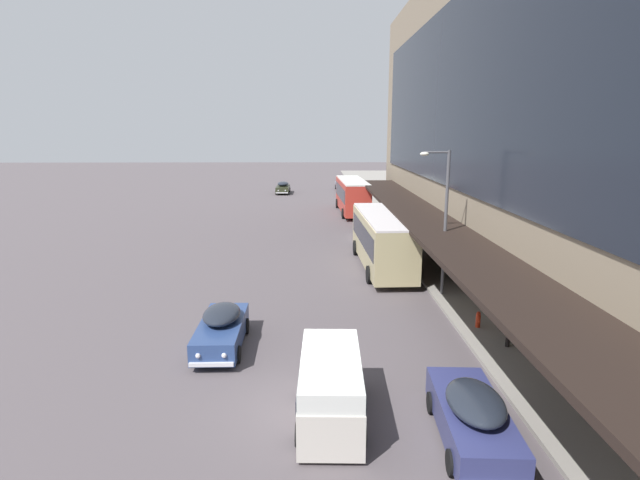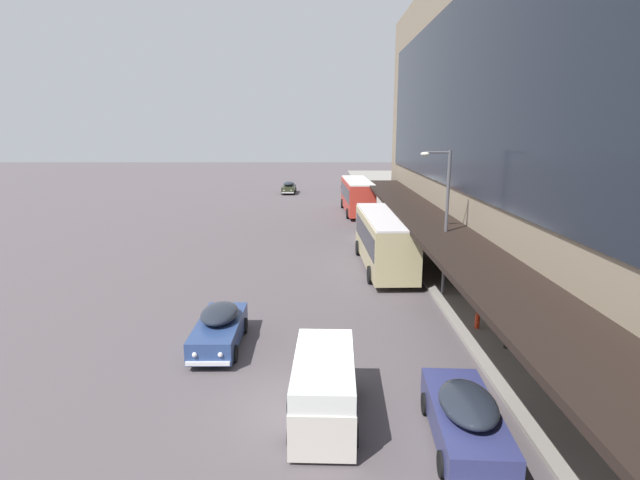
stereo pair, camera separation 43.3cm
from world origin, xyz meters
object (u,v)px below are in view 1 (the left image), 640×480
sedan_lead_near (343,185)px  sedan_second_near (371,230)px  fire_hydrant (478,319)px  sedan_far_back (283,188)px  street_lamp (443,213)px  pedestrian_at_kerb (509,321)px  transit_bus_kerbside_rear (352,194)px  transit_bus_kerbside_front (382,238)px  sedan_oncoming_rear (472,416)px  sedan_oncoming_front (222,328)px  vw_van (331,383)px

sedan_lead_near → sedan_second_near: bearing=-89.7°
sedan_second_near → fire_hydrant: 18.22m
sedan_far_back → street_lamp: 44.34m
sedan_lead_near → pedestrian_at_kerb: bearing=-86.6°
sedan_far_back → street_lamp: street_lamp is taller
sedan_lead_near → sedan_far_back: sedan_lead_near is taller
street_lamp → transit_bus_kerbside_rear: bearing=95.0°
transit_bus_kerbside_front → sedan_second_near: bearing=87.7°
sedan_oncoming_rear → fire_hydrant: (2.74, 7.74, -0.30)m
sedan_lead_near → sedan_oncoming_rear: (-0.18, -58.67, -0.01)m
sedan_second_near → pedestrian_at_kerb: bearing=-81.6°
transit_bus_kerbside_rear → sedan_second_near: 12.90m
transit_bus_kerbside_front → street_lamp: (2.18, -5.44, 2.43)m
transit_bus_kerbside_rear → sedan_second_near: (0.44, -12.83, -1.17)m
sedan_oncoming_rear → sedan_oncoming_front: 10.07m
sedan_second_near → transit_bus_kerbside_front: bearing=-92.3°
sedan_second_near → vw_van: bearing=-99.5°
pedestrian_at_kerb → fire_hydrant: bearing=105.9°
sedan_oncoming_front → vw_van: vw_van is taller
pedestrian_at_kerb → street_lamp: street_lamp is taller
sedan_second_near → street_lamp: size_ratio=0.67×
pedestrian_at_kerb → street_lamp: 7.21m
sedan_lead_near → sedan_oncoming_rear: sedan_lead_near is taller
sedan_oncoming_front → vw_van: (4.07, -5.01, 0.32)m
sedan_oncoming_rear → fire_hydrant: 8.21m
sedan_oncoming_rear → pedestrian_at_kerb: 6.71m
sedan_second_near → fire_hydrant: size_ratio=6.91×
street_lamp → fire_hydrant: bearing=-83.1°
transit_bus_kerbside_front → transit_bus_kerbside_rear: transit_bus_kerbside_rear is taller
transit_bus_kerbside_front → sedan_second_near: 8.21m
sedan_oncoming_front → street_lamp: 12.20m
sedan_second_near → sedan_lead_near: (-0.15, 32.88, 0.01)m
transit_bus_kerbside_rear → sedan_lead_near: size_ratio=2.09×
vw_van → fire_hydrant: 9.20m
transit_bus_kerbside_front → pedestrian_at_kerb: size_ratio=5.45×
fire_hydrant → vw_van: bearing=-135.3°
sedan_lead_near → sedan_far_back: 8.98m
street_lamp → fire_hydrant: street_lamp is taller
transit_bus_kerbside_front → street_lamp: 6.34m
vw_van → sedan_lead_near: bearing=86.0°
sedan_lead_near → sedan_oncoming_rear: 58.67m
transit_bus_kerbside_rear → sedan_far_back: transit_bus_kerbside_rear is taller
sedan_lead_near → sedan_far_back: size_ratio=1.06×
sedan_lead_near → street_lamp: size_ratio=0.70×
sedan_second_near → sedan_oncoming_front: (-8.19, -19.50, -0.00)m
sedan_oncoming_rear → fire_hydrant: size_ratio=6.82×
street_lamp → fire_hydrant: size_ratio=10.36×
transit_bus_kerbside_rear → sedan_far_back: (-8.00, 16.58, -1.18)m
transit_bus_kerbside_rear → sedan_lead_near: transit_bus_kerbside_rear is taller
sedan_oncoming_front → street_lamp: street_lamp is taller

